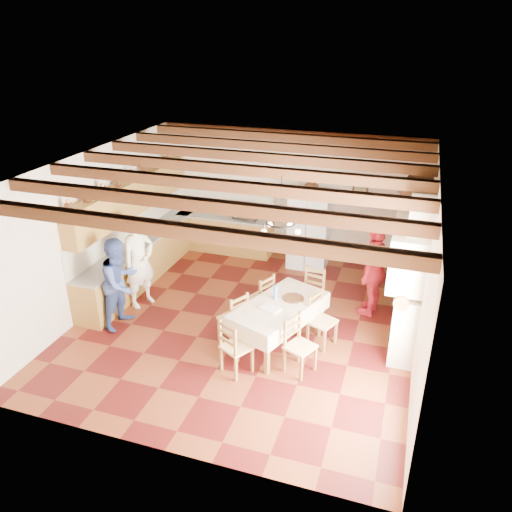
# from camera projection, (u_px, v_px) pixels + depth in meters

# --- Properties ---
(floor) EXTENTS (6.00, 6.50, 0.02)m
(floor) POSITION_uv_depth(u_px,v_px,m) (246.00, 323.00, 9.32)
(floor) COLOR #470F0E
(floor) RESTS_ON ground
(ceiling) EXTENTS (6.00, 6.50, 0.02)m
(ceiling) POSITION_uv_depth(u_px,v_px,m) (244.00, 164.00, 8.04)
(ceiling) COLOR silver
(ceiling) RESTS_ON ground
(wall_back) EXTENTS (6.00, 0.02, 3.00)m
(wall_back) POSITION_uv_depth(u_px,v_px,m) (292.00, 194.00, 11.49)
(wall_back) COLOR #F3E5CE
(wall_back) RESTS_ON ground
(wall_front) EXTENTS (6.00, 0.02, 3.00)m
(wall_front) POSITION_uv_depth(u_px,v_px,m) (154.00, 357.00, 5.87)
(wall_front) COLOR #F3E5CE
(wall_front) RESTS_ON ground
(wall_left) EXTENTS (0.02, 6.50, 3.00)m
(wall_left) POSITION_uv_depth(u_px,v_px,m) (97.00, 229.00, 9.52)
(wall_left) COLOR #F3E5CE
(wall_left) RESTS_ON ground
(wall_right) EXTENTS (0.02, 6.50, 3.00)m
(wall_right) POSITION_uv_depth(u_px,v_px,m) (426.00, 273.00, 7.83)
(wall_right) COLOR #F3E5CE
(wall_right) RESTS_ON ground
(ceiling_beams) EXTENTS (6.00, 6.30, 0.16)m
(ceiling_beams) POSITION_uv_depth(u_px,v_px,m) (244.00, 170.00, 8.08)
(ceiling_beams) COLOR #382010
(ceiling_beams) RESTS_ON ground
(lower_cabinets_left) EXTENTS (0.60, 4.30, 0.86)m
(lower_cabinets_left) POSITION_uv_depth(u_px,v_px,m) (144.00, 260.00, 10.79)
(lower_cabinets_left) COLOR brown
(lower_cabinets_left) RESTS_ON ground
(lower_cabinets_back) EXTENTS (2.30, 0.60, 0.86)m
(lower_cabinets_back) POSITION_uv_depth(u_px,v_px,m) (225.00, 234.00, 12.11)
(lower_cabinets_back) COLOR brown
(lower_cabinets_back) RESTS_ON ground
(countertop_left) EXTENTS (0.62, 4.30, 0.04)m
(countertop_left) POSITION_uv_depth(u_px,v_px,m) (142.00, 240.00, 10.60)
(countertop_left) COLOR gray
(countertop_left) RESTS_ON lower_cabinets_left
(countertop_back) EXTENTS (2.34, 0.62, 0.04)m
(countertop_back) POSITION_uv_depth(u_px,v_px,m) (225.00, 217.00, 11.92)
(countertop_back) COLOR gray
(countertop_back) RESTS_ON lower_cabinets_back
(backsplash_left) EXTENTS (0.03, 4.30, 0.60)m
(backsplash_left) POSITION_uv_depth(u_px,v_px,m) (129.00, 225.00, 10.55)
(backsplash_left) COLOR beige
(backsplash_left) RESTS_ON ground
(backsplash_back) EXTENTS (2.30, 0.03, 0.60)m
(backsplash_back) POSITION_uv_depth(u_px,v_px,m) (229.00, 200.00, 12.03)
(backsplash_back) COLOR beige
(backsplash_back) RESTS_ON ground
(upper_cabinets) EXTENTS (0.35, 4.20, 0.70)m
(upper_cabinets) POSITION_uv_depth(u_px,v_px,m) (132.00, 196.00, 10.23)
(upper_cabinets) COLOR brown
(upper_cabinets) RESTS_ON ground
(fireplace) EXTENTS (0.56, 1.60, 2.80)m
(fireplace) POSITION_uv_depth(u_px,v_px,m) (407.00, 271.00, 8.13)
(fireplace) COLOR beige
(fireplace) RESTS_ON ground
(wall_picture) EXTENTS (0.34, 0.03, 0.42)m
(wall_picture) POSITION_uv_depth(u_px,v_px,m) (361.00, 186.00, 10.88)
(wall_picture) COLOR #2C2315
(wall_picture) RESTS_ON ground
(refrigerator) EXTENTS (0.88, 0.73, 1.74)m
(refrigerator) POSITION_uv_depth(u_px,v_px,m) (309.00, 230.00, 11.18)
(refrigerator) COLOR silver
(refrigerator) RESTS_ON floor
(hutch) EXTENTS (0.72, 1.37, 2.38)m
(hutch) POSITION_uv_depth(u_px,v_px,m) (411.00, 240.00, 9.81)
(hutch) COLOR #391F12
(hutch) RESTS_ON floor
(dining_table) EXTENTS (1.49, 1.99, 0.78)m
(dining_table) POSITION_uv_depth(u_px,v_px,m) (279.00, 308.00, 8.43)
(dining_table) COLOR silver
(dining_table) RESTS_ON floor
(chandelier) EXTENTS (0.47, 0.47, 0.03)m
(chandelier) POSITION_uv_depth(u_px,v_px,m) (281.00, 222.00, 7.77)
(chandelier) COLOR black
(chandelier) RESTS_ON ground
(chair_left_near) EXTENTS (0.55, 0.56, 0.96)m
(chair_left_near) POSITION_uv_depth(u_px,v_px,m) (233.00, 317.00, 8.59)
(chair_left_near) COLOR brown
(chair_left_near) RESTS_ON floor
(chair_left_far) EXTENTS (0.54, 0.55, 0.96)m
(chair_left_far) POSITION_uv_depth(u_px,v_px,m) (260.00, 298.00, 9.19)
(chair_left_far) COLOR brown
(chair_left_far) RESTS_ON floor
(chair_right_near) EXTENTS (0.54, 0.55, 0.96)m
(chair_right_near) POSITION_uv_depth(u_px,v_px,m) (300.00, 346.00, 7.81)
(chair_right_near) COLOR brown
(chair_right_near) RESTS_ON floor
(chair_right_far) EXTENTS (0.53, 0.54, 0.96)m
(chair_right_far) POSITION_uv_depth(u_px,v_px,m) (322.00, 321.00, 8.48)
(chair_right_far) COLOR brown
(chair_right_far) RESTS_ON floor
(chair_end_near) EXTENTS (0.56, 0.55, 0.96)m
(chair_end_near) POSITION_uv_depth(u_px,v_px,m) (236.00, 346.00, 7.81)
(chair_end_near) COLOR brown
(chair_end_near) RESTS_ON floor
(chair_end_far) EXTENTS (0.49, 0.47, 0.96)m
(chair_end_far) POSITION_uv_depth(u_px,v_px,m) (311.00, 294.00, 9.32)
(chair_end_far) COLOR brown
(chair_end_far) RESTS_ON floor
(person_man) EXTENTS (0.67, 0.79, 1.84)m
(person_man) POSITION_uv_depth(u_px,v_px,m) (139.00, 262.00, 9.56)
(person_man) COLOR white
(person_man) RESTS_ON floor
(person_woman_blue) EXTENTS (0.76, 0.92, 1.71)m
(person_woman_blue) POSITION_uv_depth(u_px,v_px,m) (120.00, 283.00, 8.93)
(person_woman_blue) COLOR #34498B
(person_woman_blue) RESTS_ON floor
(person_woman_red) EXTENTS (0.69, 1.12, 1.79)m
(person_woman_red) POSITION_uv_depth(u_px,v_px,m) (374.00, 270.00, 9.28)
(person_woman_red) COLOR red
(person_woman_red) RESTS_ON floor
(microwave) EXTENTS (0.63, 0.46, 0.33)m
(microwave) POSITION_uv_depth(u_px,v_px,m) (247.00, 212.00, 11.69)
(microwave) COLOR silver
(microwave) RESTS_ON countertop_back
(fridge_vase) EXTENTS (0.32, 0.32, 0.33)m
(fridge_vase) POSITION_uv_depth(u_px,v_px,m) (311.00, 185.00, 10.74)
(fridge_vase) COLOR #391F12
(fridge_vase) RESTS_ON refrigerator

